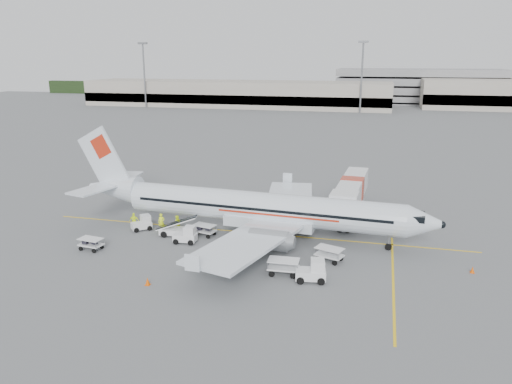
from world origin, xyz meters
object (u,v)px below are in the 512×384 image
belt_loader (179,223)px  tug_mid (185,234)px  tug_fore (311,270)px  tug_aft (141,223)px  aircraft (262,187)px  jet_bridge (352,197)px

belt_loader → tug_mid: 2.24m
tug_fore → tug_aft: 20.40m
aircraft → tug_fore: 11.90m
tug_fore → tug_mid: bearing=147.0°
belt_loader → tug_mid: bearing=-58.4°
belt_loader → tug_mid: belt_loader is taller
aircraft → jet_bridge: (8.25, 9.11, -2.89)m
tug_mid → tug_aft: 6.25m
tug_fore → tug_mid: (-13.01, 5.54, -0.09)m
aircraft → tug_aft: (-12.54, -1.35, -4.27)m
belt_loader → tug_mid: (1.36, -1.71, -0.51)m
jet_bridge → tug_fore: 18.48m
jet_bridge → tug_mid: jet_bridge is taller
tug_fore → tug_aft: bearing=147.4°
aircraft → tug_aft: bearing=-170.1°
jet_bridge → belt_loader: jet_bridge is taller
jet_bridge → tug_fore: bearing=-92.9°
tug_aft → aircraft: bearing=-34.8°
jet_bridge → aircraft: bearing=-128.9°
tug_mid → belt_loader: bearing=124.8°
belt_loader → tug_aft: size_ratio=2.46×
aircraft → tug_fore: bearing=-52.0°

